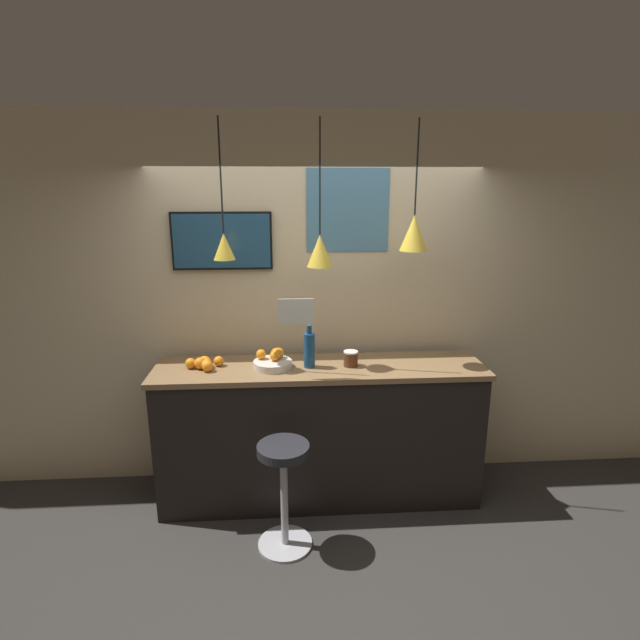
% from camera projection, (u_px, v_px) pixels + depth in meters
% --- Properties ---
extents(ground_plane, '(14.00, 14.00, 0.00)m').
position_uv_depth(ground_plane, '(326.00, 549.00, 3.35)').
color(ground_plane, '#33302D').
extents(back_wall, '(8.00, 0.06, 2.90)m').
position_uv_depth(back_wall, '(317.00, 305.00, 3.95)').
color(back_wall, beige).
rests_on(back_wall, ground_plane).
extents(service_counter, '(2.43, 0.57, 1.08)m').
position_uv_depth(service_counter, '(320.00, 432.00, 3.80)').
color(service_counter, black).
rests_on(service_counter, ground_plane).
extents(bar_stool, '(0.37, 0.37, 0.75)m').
position_uv_depth(bar_stool, '(284.00, 479.00, 3.26)').
color(bar_stool, '#B7B7BC').
rests_on(bar_stool, ground_plane).
extents(fruit_bowl, '(0.28, 0.28, 0.14)m').
position_uv_depth(fruit_bowl, '(273.00, 361.00, 3.63)').
color(fruit_bowl, beige).
rests_on(fruit_bowl, service_counter).
extents(orange_pile, '(0.27, 0.19, 0.09)m').
position_uv_depth(orange_pile, '(204.00, 363.00, 3.60)').
color(orange_pile, orange).
rests_on(orange_pile, service_counter).
extents(juice_bottle, '(0.08, 0.08, 0.32)m').
position_uv_depth(juice_bottle, '(309.00, 349.00, 3.61)').
color(juice_bottle, navy).
rests_on(juice_bottle, service_counter).
extents(spread_jar, '(0.11, 0.11, 0.11)m').
position_uv_depth(spread_jar, '(351.00, 359.00, 3.65)').
color(spread_jar, '#562D19').
rests_on(spread_jar, service_counter).
extents(pendant_lamp_left, '(0.15, 0.15, 0.93)m').
position_uv_depth(pendant_lamp_left, '(224.00, 245.00, 3.41)').
color(pendant_lamp_left, black).
extents(pendant_lamp_middle, '(0.18, 0.18, 0.99)m').
position_uv_depth(pendant_lamp_middle, '(320.00, 250.00, 3.46)').
color(pendant_lamp_middle, black).
extents(pendant_lamp_right, '(0.19, 0.19, 0.88)m').
position_uv_depth(pendant_lamp_right, '(414.00, 233.00, 3.47)').
color(pendant_lamp_right, black).
extents(mounted_tv, '(0.75, 0.04, 0.43)m').
position_uv_depth(mounted_tv, '(222.00, 241.00, 3.72)').
color(mounted_tv, black).
extents(hanging_menu_board, '(0.24, 0.01, 0.17)m').
position_uv_depth(hanging_menu_board, '(296.00, 311.00, 3.33)').
color(hanging_menu_board, silver).
extents(wall_poster, '(0.62, 0.01, 0.61)m').
position_uv_depth(wall_poster, '(348.00, 210.00, 3.74)').
color(wall_poster, teal).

